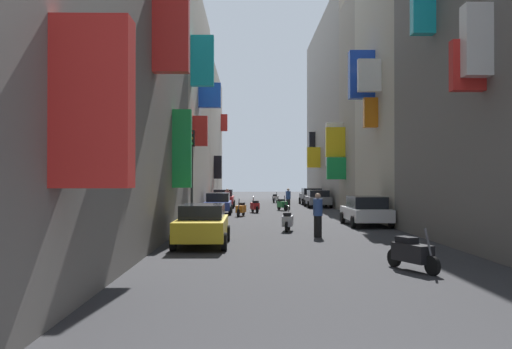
{
  "coord_description": "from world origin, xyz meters",
  "views": [
    {
      "loc": [
        -1.93,
        -3.91,
        2.32
      ],
      "look_at": [
        -1.39,
        33.4,
        2.67
      ],
      "focal_mm": 38.2,
      "sensor_mm": 36.0,
      "label": 1
    }
  ],
  "objects": [
    {
      "name": "scooter_orange",
      "position": [
        -2.39,
        30.56,
        0.46
      ],
      "size": [
        0.67,
        1.9,
        1.13
      ],
      "color": "orange",
      "rests_on": "ground"
    },
    {
      "name": "scooter_green",
      "position": [
        0.61,
        36.8,
        0.46
      ],
      "size": [
        0.75,
        1.77,
        1.13
      ],
      "color": "#287F3D",
      "rests_on": "ground"
    },
    {
      "name": "building_left_mid_a",
      "position": [
        -7.99,
        31.81,
        7.19
      ],
      "size": [
        7.37,
        16.02,
        14.37
      ],
      "color": "#B2A899",
      "rests_on": "ground"
    },
    {
      "name": "pedestrian_crossing",
      "position": [
        0.88,
        17.98,
        0.89
      ],
      "size": [
        0.42,
        0.42,
        1.77
      ],
      "color": "black",
      "rests_on": "ground"
    },
    {
      "name": "building_right_mid_b",
      "position": [
        7.99,
        26.48,
        9.39
      ],
      "size": [
        7.38,
        9.51,
        18.79
      ],
      "color": "#BCB29E",
      "rests_on": "ground"
    },
    {
      "name": "building_left_mid_c",
      "position": [
        -8.0,
        49.97,
        6.48
      ],
      "size": [
        6.73,
        20.06,
        12.96
      ],
      "color": "#B2A899",
      "rests_on": "ground"
    },
    {
      "name": "building_right_far",
      "position": [
        8.0,
        48.7,
        8.81
      ],
      "size": [
        7.26,
        22.61,
        17.62
      ],
      "color": "gray",
      "rests_on": "ground"
    },
    {
      "name": "parked_car_grey",
      "position": [
        3.86,
        41.29,
        0.76
      ],
      "size": [
        1.99,
        4.33,
        1.44
      ],
      "color": "slate",
      "rests_on": "ground"
    },
    {
      "name": "scooter_red",
      "position": [
        -1.46,
        34.17,
        0.46
      ],
      "size": [
        0.66,
        1.75,
        1.13
      ],
      "color": "red",
      "rests_on": "ground"
    },
    {
      "name": "parked_car_white",
      "position": [
        3.98,
        23.32,
        0.77
      ],
      "size": [
        2.0,
        4.47,
        1.48
      ],
      "color": "white",
      "rests_on": "ground"
    },
    {
      "name": "ground_plane",
      "position": [
        0.0,
        30.0,
        0.0
      ],
      "size": [
        140.0,
        140.0,
        0.0
      ],
      "primitive_type": "plane",
      "color": "#2D2D30"
    },
    {
      "name": "scooter_white",
      "position": [
        0.79,
        50.53,
        0.46
      ],
      "size": [
        0.73,
        1.9,
        1.13
      ],
      "color": "silver",
      "rests_on": "ground"
    },
    {
      "name": "parked_car_black",
      "position": [
        3.94,
        46.67,
        0.79
      ],
      "size": [
        2.01,
        4.43,
        1.52
      ],
      "color": "black",
      "rests_on": "ground"
    },
    {
      "name": "traffic_light_near_corner",
      "position": [
        -4.56,
        21.41,
        3.12
      ],
      "size": [
        0.26,
        0.34,
        4.61
      ],
      "color": "#2D2D2D",
      "rests_on": "ground"
    },
    {
      "name": "pedestrian_near_left",
      "position": [
        1.19,
        38.48,
        0.81
      ],
      "size": [
        0.45,
        0.45,
        1.63
      ],
      "color": "black",
      "rests_on": "ground"
    },
    {
      "name": "scooter_silver",
      "position": [
        -0.16,
        20.51,
        0.46
      ],
      "size": [
        0.6,
        1.81,
        1.13
      ],
      "color": "#ADADB2",
      "rests_on": "ground"
    },
    {
      "name": "scooter_black",
      "position": [
        2.22,
        9.83,
        0.46
      ],
      "size": [
        0.86,
        1.82,
        1.13
      ],
      "color": "black",
      "rests_on": "ground"
    },
    {
      "name": "parked_car_red",
      "position": [
        -3.98,
        40.93,
        0.78
      ],
      "size": [
        1.87,
        4.32,
        1.5
      ],
      "color": "#B21E1E",
      "rests_on": "ground"
    },
    {
      "name": "pedestrian_near_right",
      "position": [
        -3.51,
        37.19,
        0.81
      ],
      "size": [
        0.45,
        0.45,
        1.63
      ],
      "color": "#252525",
      "rests_on": "ground"
    },
    {
      "name": "building_right_mid_c",
      "position": [
        7.97,
        34.32,
        7.56
      ],
      "size": [
        7.38,
        6.15,
        15.16
      ],
      "color": "#9E9384",
      "rests_on": "ground"
    },
    {
      "name": "parked_car_blue",
      "position": [
        -3.96,
        32.74,
        0.74
      ],
      "size": [
        1.87,
        3.91,
        1.42
      ],
      "color": "navy",
      "rests_on": "ground"
    },
    {
      "name": "parked_car_yellow",
      "position": [
        -3.54,
        15.25,
        0.76
      ],
      "size": [
        1.84,
        4.25,
        1.44
      ],
      "color": "gold",
      "rests_on": "ground"
    }
  ]
}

